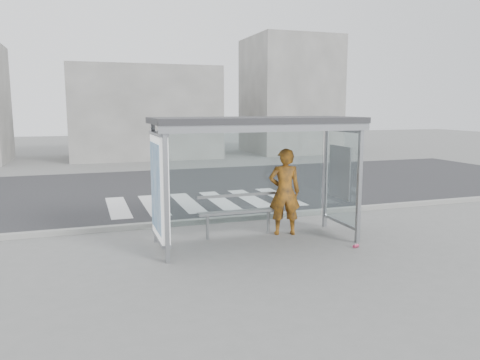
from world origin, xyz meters
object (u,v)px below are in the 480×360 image
object	(u,v)px
bus_shelter	(239,149)
bench	(238,212)
person	(285,192)
soda_can	(356,246)

from	to	relation	value
bus_shelter	bench	bearing A→B (deg)	72.28
bus_shelter	person	size ratio (longest dim) A/B	2.20
bench	soda_can	distance (m)	2.59
bus_shelter	bench	world-z (taller)	bus_shelter
bench	soda_can	size ratio (longest dim) A/B	14.61
bus_shelter	bench	size ratio (longest dim) A/B	2.34
bench	soda_can	world-z (taller)	bench
bench	person	bearing A→B (deg)	-9.52
bus_shelter	person	xyz separation A→B (m)	(1.19, 0.35, -1.02)
person	bench	xyz separation A→B (m)	(-1.02, 0.17, -0.41)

